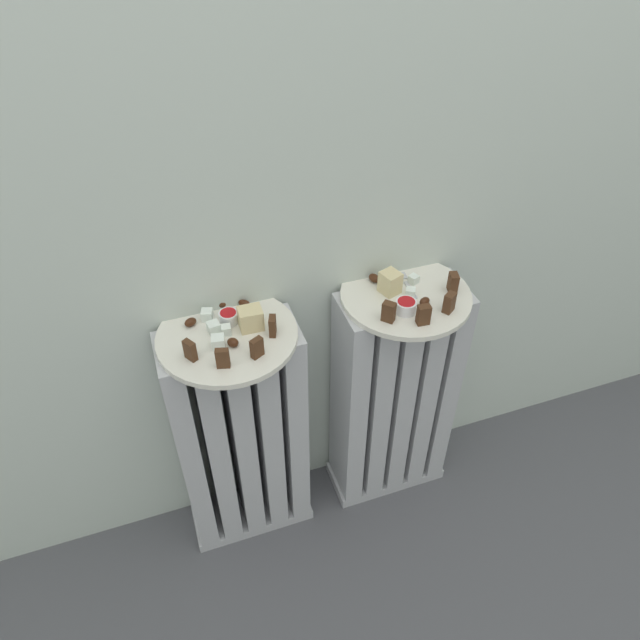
# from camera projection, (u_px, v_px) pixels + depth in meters

# --- Properties ---
(ground_plane) EXTENTS (6.00, 6.00, 0.00)m
(ground_plane) POSITION_uv_depth(u_px,v_px,m) (358.00, 589.00, 1.42)
(ground_plane) COLOR #4C4C51
(radiator_left) EXTENTS (0.30, 0.13, 0.63)m
(radiator_left) POSITION_uv_depth(u_px,v_px,m) (242.00, 440.00, 1.36)
(radiator_left) COLOR #B2B2B7
(radiator_left) RESTS_ON ground_plane
(radiator_right) EXTENTS (0.30, 0.13, 0.63)m
(radiator_right) POSITION_uv_depth(u_px,v_px,m) (393.00, 399.00, 1.46)
(radiator_right) COLOR #B2B2B7
(radiator_right) RESTS_ON ground_plane
(plate_left) EXTENTS (0.28, 0.28, 0.01)m
(plate_left) POSITION_uv_depth(u_px,v_px,m) (227.00, 336.00, 1.15)
(plate_left) COLOR silver
(plate_left) RESTS_ON radiator_left
(plate_right) EXTENTS (0.28, 0.28, 0.01)m
(plate_right) POSITION_uv_depth(u_px,v_px,m) (406.00, 296.00, 1.24)
(plate_right) COLOR silver
(plate_right) RESTS_ON radiator_right
(dark_cake_slice_left_0) EXTENTS (0.02, 0.03, 0.04)m
(dark_cake_slice_left_0) POSITION_uv_depth(u_px,v_px,m) (190.00, 350.00, 1.08)
(dark_cake_slice_left_0) COLOR #472B19
(dark_cake_slice_left_0) RESTS_ON plate_left
(dark_cake_slice_left_1) EXTENTS (0.03, 0.02, 0.04)m
(dark_cake_slice_left_1) POSITION_uv_depth(u_px,v_px,m) (223.00, 358.00, 1.06)
(dark_cake_slice_left_1) COLOR #472B19
(dark_cake_slice_left_1) RESTS_ON plate_left
(dark_cake_slice_left_2) EXTENTS (0.03, 0.02, 0.04)m
(dark_cake_slice_left_2) POSITION_uv_depth(u_px,v_px,m) (257.00, 348.00, 1.08)
(dark_cake_slice_left_2) COLOR #472B19
(dark_cake_slice_left_2) RESTS_ON plate_left
(dark_cake_slice_left_3) EXTENTS (0.02, 0.03, 0.04)m
(dark_cake_slice_left_3) POSITION_uv_depth(u_px,v_px,m) (273.00, 326.00, 1.13)
(dark_cake_slice_left_3) COLOR #472B19
(dark_cake_slice_left_3) RESTS_ON plate_left
(marble_cake_slice_left_0) EXTENTS (0.05, 0.04, 0.04)m
(marble_cake_slice_left_0) POSITION_uv_depth(u_px,v_px,m) (251.00, 318.00, 1.14)
(marble_cake_slice_left_0) COLOR beige
(marble_cake_slice_left_0) RESTS_ON plate_left
(turkish_delight_left_0) EXTENTS (0.02, 0.02, 0.02)m
(turkish_delight_left_0) POSITION_uv_depth(u_px,v_px,m) (226.00, 330.00, 1.14)
(turkish_delight_left_0) COLOR white
(turkish_delight_left_0) RESTS_ON plate_left
(turkish_delight_left_1) EXTENTS (0.03, 0.03, 0.02)m
(turkish_delight_left_1) POSITION_uv_depth(u_px,v_px,m) (207.00, 315.00, 1.17)
(turkish_delight_left_1) COLOR white
(turkish_delight_left_1) RESTS_ON plate_left
(turkish_delight_left_2) EXTENTS (0.03, 0.03, 0.02)m
(turkish_delight_left_2) POSITION_uv_depth(u_px,v_px,m) (218.00, 342.00, 1.11)
(turkish_delight_left_2) COLOR white
(turkish_delight_left_2) RESTS_ON plate_left
(turkish_delight_left_3) EXTENTS (0.03, 0.03, 0.02)m
(turkish_delight_left_3) POSITION_uv_depth(u_px,v_px,m) (214.00, 328.00, 1.14)
(turkish_delight_left_3) COLOR white
(turkish_delight_left_3) RESTS_ON plate_left
(medjool_date_left_0) EXTENTS (0.03, 0.03, 0.02)m
(medjool_date_left_0) POSITION_uv_depth(u_px,v_px,m) (221.00, 303.00, 1.20)
(medjool_date_left_0) COLOR #3D1E0F
(medjool_date_left_0) RESTS_ON plate_left
(medjool_date_left_1) EXTENTS (0.03, 0.03, 0.02)m
(medjool_date_left_1) POSITION_uv_depth(u_px,v_px,m) (233.00, 342.00, 1.11)
(medjool_date_left_1) COLOR #3D1E0F
(medjool_date_left_1) RESTS_ON plate_left
(medjool_date_left_2) EXTENTS (0.03, 0.02, 0.02)m
(medjool_date_left_2) POSITION_uv_depth(u_px,v_px,m) (190.00, 322.00, 1.16)
(medjool_date_left_2) COLOR #3D1E0F
(medjool_date_left_2) RESTS_ON plate_left
(medjool_date_left_3) EXTENTS (0.03, 0.03, 0.02)m
(medjool_date_left_3) POSITION_uv_depth(u_px,v_px,m) (244.00, 303.00, 1.20)
(medjool_date_left_3) COLOR #3D1E0F
(medjool_date_left_3) RESTS_ON plate_left
(jam_bowl_left) EXTENTS (0.04, 0.04, 0.02)m
(jam_bowl_left) POSITION_uv_depth(u_px,v_px,m) (229.00, 317.00, 1.16)
(jam_bowl_left) COLOR white
(jam_bowl_left) RESTS_ON plate_left
(dark_cake_slice_right_0) EXTENTS (0.03, 0.03, 0.04)m
(dark_cake_slice_right_0) POSITION_uv_depth(u_px,v_px,m) (389.00, 312.00, 1.16)
(dark_cake_slice_right_0) COLOR #472B19
(dark_cake_slice_right_0) RESTS_ON plate_right
(dark_cake_slice_right_1) EXTENTS (0.03, 0.02, 0.04)m
(dark_cake_slice_right_1) POSITION_uv_depth(u_px,v_px,m) (424.00, 315.00, 1.15)
(dark_cake_slice_right_1) COLOR #472B19
(dark_cake_slice_right_1) RESTS_ON plate_right
(dark_cake_slice_right_2) EXTENTS (0.03, 0.03, 0.04)m
(dark_cake_slice_right_2) POSITION_uv_depth(u_px,v_px,m) (449.00, 303.00, 1.18)
(dark_cake_slice_right_2) COLOR #472B19
(dark_cake_slice_right_2) RESTS_ON plate_right
(dark_cake_slice_right_3) EXTENTS (0.02, 0.03, 0.04)m
(dark_cake_slice_right_3) POSITION_uv_depth(u_px,v_px,m) (453.00, 283.00, 1.23)
(dark_cake_slice_right_3) COLOR #472B19
(dark_cake_slice_right_3) RESTS_ON plate_right
(marble_cake_slice_right_0) EXTENTS (0.05, 0.05, 0.05)m
(marble_cake_slice_right_0) POSITION_uv_depth(u_px,v_px,m) (390.00, 283.00, 1.23)
(marble_cake_slice_right_0) COLOR beige
(marble_cake_slice_right_0) RESTS_ON plate_right
(turkish_delight_right_0) EXTENTS (0.03, 0.03, 0.02)m
(turkish_delight_right_0) POSITION_uv_depth(u_px,v_px,m) (410.00, 293.00, 1.23)
(turkish_delight_right_0) COLOR white
(turkish_delight_right_0) RESTS_ON plate_right
(turkish_delight_right_1) EXTENTS (0.02, 0.02, 0.02)m
(turkish_delight_right_1) POSITION_uv_depth(u_px,v_px,m) (413.00, 279.00, 1.26)
(turkish_delight_right_1) COLOR white
(turkish_delight_right_1) RESTS_ON plate_right
(medjool_date_right_0) EXTENTS (0.03, 0.03, 0.02)m
(medjool_date_right_0) POSITION_uv_depth(u_px,v_px,m) (374.00, 278.00, 1.26)
(medjool_date_right_0) COLOR #3D1E0F
(medjool_date_right_0) RESTS_ON plate_right
(medjool_date_right_1) EXTENTS (0.03, 0.03, 0.02)m
(medjool_date_right_1) POSITION_uv_depth(u_px,v_px,m) (425.00, 301.00, 1.21)
(medjool_date_right_1) COLOR #3D1E0F
(medjool_date_right_1) RESTS_ON plate_right
(jam_bowl_right) EXTENTS (0.04, 0.04, 0.03)m
(jam_bowl_right) POSITION_uv_depth(u_px,v_px,m) (406.00, 306.00, 1.18)
(jam_bowl_right) COLOR white
(jam_bowl_right) RESTS_ON plate_right
(fork) EXTENTS (0.02, 0.09, 0.00)m
(fork) POSITION_uv_depth(u_px,v_px,m) (406.00, 283.00, 1.26)
(fork) COLOR #B7B7BC
(fork) RESTS_ON plate_right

